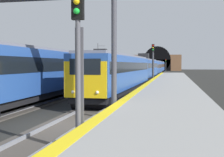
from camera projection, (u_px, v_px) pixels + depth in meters
The scene contains 12 objects.
ground_plane at pixel (70, 125), 14.45m from camera, with size 320.00×320.00×0.00m, color black.
platform_right at pixel (164, 118), 13.52m from camera, with size 112.00×4.88×1.03m, color gray.
platform_right_edge_strip at pixel (116, 105), 13.94m from camera, with size 112.00×0.50×0.01m, color yellow.
track_main_line at pixel (70, 125), 14.45m from camera, with size 160.00×2.77×0.21m.
train_main_approaching at pixel (149, 68), 59.67m from camera, with size 85.14×3.31×4.68m.
train_adjacent_platform at pixel (77, 70), 31.56m from camera, with size 40.22×3.06×5.02m.
railway_signal_near at pixel (78, 54), 9.63m from camera, with size 0.39×0.38×5.39m.
railway_signal_mid at pixel (153, 60), 43.24m from camera, with size 0.39×0.38×5.80m.
railway_signal_far at pixel (166, 64), 107.65m from camera, with size 0.39×0.38×4.80m.
overhead_signal_gantry at pixel (35, 17), 16.38m from camera, with size 0.70×9.02×7.27m.
tunnel_portal at pixel (157, 63), 134.08m from camera, with size 2.37×20.90×11.70m.
catenary_mast_near at pixel (98, 60), 69.64m from camera, with size 0.22×1.81×7.75m.
Camera 1 is at (-13.62, -4.89, 2.93)m, focal length 48.42 mm.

